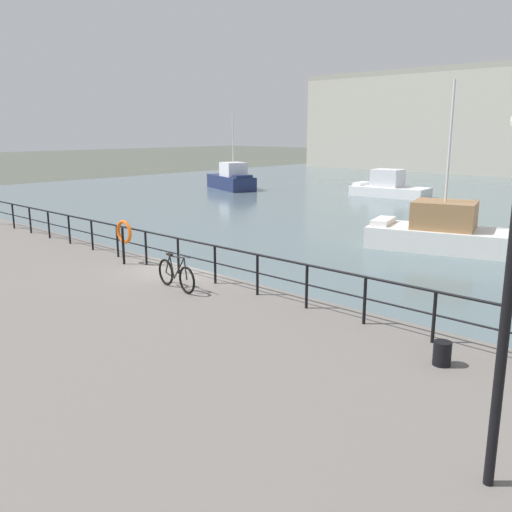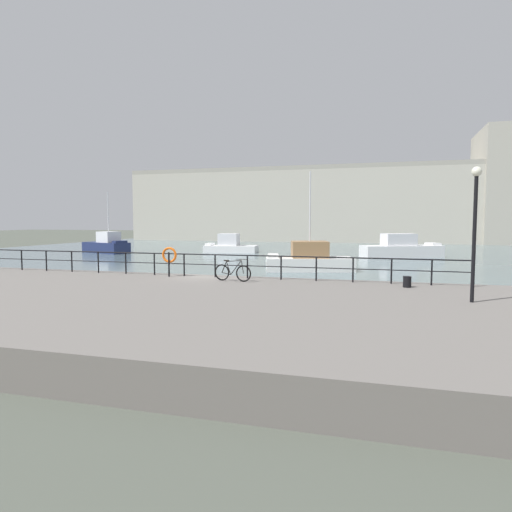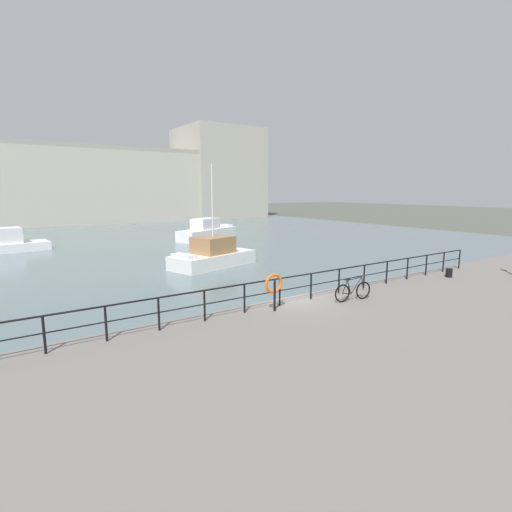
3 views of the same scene
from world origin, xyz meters
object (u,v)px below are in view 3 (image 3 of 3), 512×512
moored_white_yacht (207,231)px  mooring_bollard (449,273)px  moored_small_launch (9,243)px  moored_green_narrowboat (213,255)px  parked_bicycle (353,291)px  harbor_building (109,183)px  life_ring_stand (274,285)px

moored_white_yacht → mooring_bollard: bearing=-116.0°
moored_white_yacht → moored_small_launch: moored_white_yacht is taller
moored_green_narrowboat → parked_bicycle: 13.89m
harbor_building → mooring_bollard: harbor_building is taller
moored_white_yacht → moored_small_launch: size_ratio=1.32×
harbor_building → life_ring_stand: harbor_building is taller
parked_bicycle → life_ring_stand: bearing=175.9°
life_ring_stand → moored_green_narrowboat: bearing=71.5°
moored_white_yacht → parked_bicycle: bearing=-130.5°
mooring_bollard → moored_green_narrowboat: bearing=114.6°
harbor_building → life_ring_stand: size_ratio=51.56×
mooring_bollard → life_ring_stand: bearing=177.3°
moored_small_launch → parked_bicycle: size_ratio=3.47×
moored_small_launch → mooring_bollard: (17.91, -29.58, 0.47)m
parked_bicycle → mooring_bollard: bearing=9.1°
parked_bicycle → life_ring_stand: size_ratio=1.26×
moored_small_launch → life_ring_stand: (7.28, -29.08, 1.23)m
mooring_bollard → parked_bicycle: bearing=-178.5°
parked_bicycle → harbor_building: bearing=92.4°
moored_white_yacht → parked_bicycle: size_ratio=4.56×
moored_white_yacht → life_ring_stand: size_ratio=5.76×
parked_bicycle → moored_white_yacht: bearing=82.2°
moored_small_launch → mooring_bollard: bearing=114.6°
harbor_building → moored_white_yacht: size_ratio=8.95×
life_ring_stand → mooring_bollard: bearing=-2.7°
harbor_building → moored_green_narrowboat: size_ratio=10.15×
moored_white_yacht → life_ring_stand: 29.37m
harbor_building → moored_green_narrowboat: (-4.48, -46.86, -5.76)m
moored_green_narrowboat → life_ring_stand: 13.90m
moored_green_narrowboat → mooring_bollard: bearing=98.6°
mooring_bollard → life_ring_stand: 10.67m
harbor_building → parked_bicycle: size_ratio=40.87×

